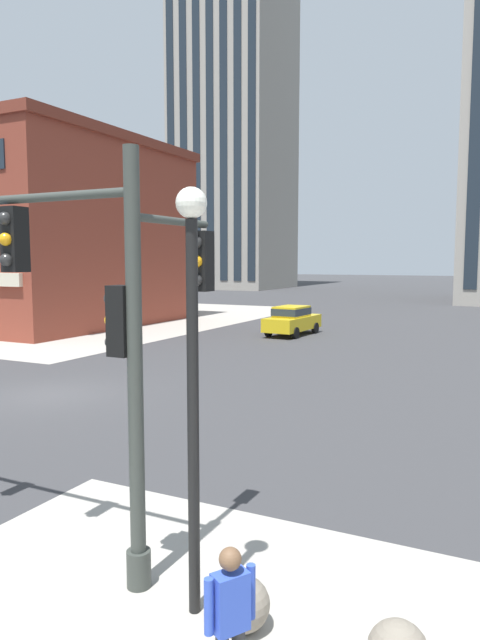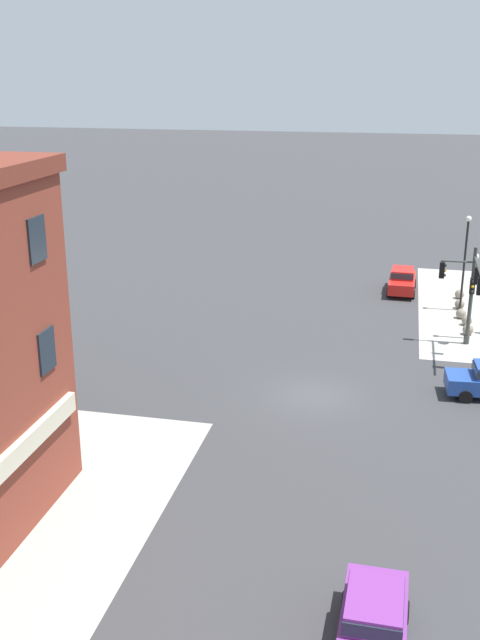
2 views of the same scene
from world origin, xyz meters
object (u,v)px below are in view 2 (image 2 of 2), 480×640
traffic_signal_main (469,288)px  bollard_sphere_curb_a (468,330)px  car_parked_curb (402,280)px  bollard_sphere_curb_d (460,304)px  bollard_sphere_curb_b (467,320)px  street_lamp_corner_near (473,286)px  street_lamp_mid_sidewalk (465,253)px  car_main_northbound_near (2,340)px  bollard_sphere_curb_e (460,294)px  bollard_sphere_curb_c (461,314)px  car_main_southbound_near (373,622)px

traffic_signal_main → bollard_sphere_curb_a: size_ratio=8.98×
car_parked_curb → bollard_sphere_curb_a: bearing=-154.2°
bollard_sphere_curb_d → car_parked_curb: 4.93m
bollard_sphere_curb_a → bollard_sphere_curb_b: bearing=-1.3°
street_lamp_corner_near → street_lamp_mid_sidewalk: bearing=1.6°
bollard_sphere_curb_b → car_main_northbound_near: bearing=113.4°
traffic_signal_main → bollard_sphere_curb_e: bearing=-1.8°
bollard_sphere_curb_a → street_lamp_corner_near: bearing=176.0°
car_main_northbound_near → traffic_signal_main: bearing=-75.3°
bollard_sphere_curb_c → bollard_sphere_curb_d: 2.06m
traffic_signal_main → bollard_sphere_curb_a: traffic_signal_main is taller
street_lamp_corner_near → bollard_sphere_curb_d: bearing=1.5°
bollard_sphere_curb_b → car_main_southbound_near: (-28.61, 4.25, 0.60)m
bollard_sphere_curb_b → car_main_northbound_near: size_ratio=0.14×
bollard_sphere_curb_c → bollard_sphere_curb_a: bearing=-175.7°
car_main_northbound_near → car_parked_curb: same height
bollard_sphere_curb_c → bollard_sphere_curb_d: same height
street_lamp_corner_near → bollard_sphere_curb_c: bearing=2.8°
bollard_sphere_curb_b → car_main_northbound_near: car_main_northbound_near is taller
bollard_sphere_curb_b → street_lamp_mid_sidewalk: size_ratio=0.10×
bollard_sphere_curb_b → street_lamp_mid_sidewalk: (2.99, 0.23, 3.52)m
bollard_sphere_curb_b → car_main_northbound_near: (-10.90, 25.18, 0.60)m
street_lamp_corner_near → car_main_southbound_near: street_lamp_corner_near is taller
traffic_signal_main → street_lamp_mid_sidewalk: 7.40m
traffic_signal_main → bollard_sphere_curb_c: 6.61m
bollard_sphere_curb_c → bollard_sphere_curb_e: (4.42, -0.15, 0.00)m
bollard_sphere_curb_d → car_main_northbound_near: size_ratio=0.14×
traffic_signal_main → bollard_sphere_curb_c: (5.72, -0.17, -3.30)m
bollard_sphere_curb_d → car_parked_curb: (3.09, 3.79, 0.60)m
bollard_sphere_curb_d → car_main_northbound_near: (-14.27, 24.93, 0.60)m
bollard_sphere_curb_a → car_main_northbound_near: bearing=110.0°
traffic_signal_main → street_lamp_corner_near: traffic_signal_main is taller
bollard_sphere_curb_e → car_main_northbound_near: (-16.63, 25.06, 0.60)m
bollard_sphere_curb_d → traffic_signal_main: bearing=178.5°
bollard_sphere_curb_d → bollard_sphere_curb_a: bearing=-177.7°
traffic_signal_main → bollard_sphere_curb_e: traffic_signal_main is taller
bollard_sphere_curb_c → car_main_northbound_near: car_main_northbound_near is taller
street_lamp_corner_near → car_parked_curb: bearing=23.8°
bollard_sphere_curb_a → bollard_sphere_curb_b: same height
bollard_sphere_curb_e → car_main_southbound_near: size_ratio=0.14×
bollard_sphere_curb_c → street_lamp_corner_near: 4.76m
car_main_southbound_near → car_parked_curb: 35.08m
traffic_signal_main → street_lamp_corner_near: size_ratio=1.11×
traffic_signal_main → bollard_sphere_curb_e: (10.14, -0.33, -3.30)m
bollard_sphere_curb_b → street_lamp_corner_near: bearing=178.0°
bollard_sphere_curb_d → street_lamp_mid_sidewalk: bearing=-178.9°
bollard_sphere_curb_a → bollard_sphere_curb_e: size_ratio=1.00×
traffic_signal_main → car_main_southbound_near: 24.65m
street_lamp_corner_near → car_main_southbound_near: (-26.16, 4.16, -2.31)m
bollard_sphere_curb_e → bollard_sphere_curb_d: bearing=177.0°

